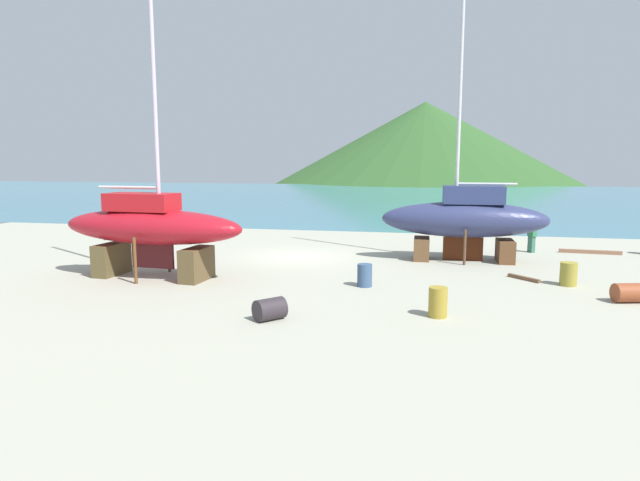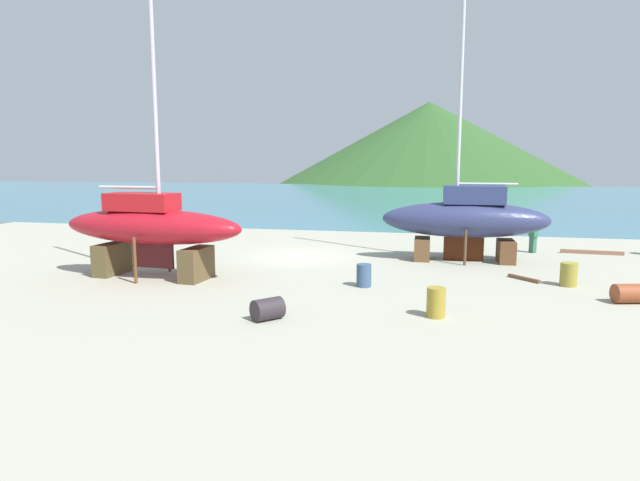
{
  "view_description": "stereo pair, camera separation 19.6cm",
  "coord_description": "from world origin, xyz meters",
  "px_view_note": "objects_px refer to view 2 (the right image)",
  "views": [
    {
      "loc": [
        6.29,
        -25.06,
        4.6
      ],
      "look_at": [
        1.55,
        -2.55,
        1.21
      ],
      "focal_mm": 30.71,
      "sensor_mm": 36.0,
      "label": 1
    },
    {
      "loc": [
        6.48,
        -25.02,
        4.6
      ],
      "look_at": [
        1.55,
        -2.55,
        1.21
      ],
      "focal_mm": 30.71,
      "sensor_mm": 36.0,
      "label": 2
    }
  ],
  "objects_px": {
    "barrel_tipped_center": "(569,274)",
    "worker": "(533,236)",
    "sailboat_mid_port": "(151,227)",
    "barrel_tar_black": "(628,293)",
    "barrel_tipped_left": "(364,275)",
    "sailboat_small_center": "(465,219)",
    "barrel_blue_faded": "(436,302)",
    "barrel_rust_far": "(268,309)"
  },
  "relations": [
    {
      "from": "barrel_tipped_center",
      "to": "worker",
      "type": "bearing_deg",
      "value": 90.77
    },
    {
      "from": "barrel_tipped_center",
      "to": "sailboat_mid_port",
      "type": "bearing_deg",
      "value": -173.26
    },
    {
      "from": "worker",
      "to": "barrel_tar_black",
      "type": "height_order",
      "value": "worker"
    },
    {
      "from": "worker",
      "to": "barrel_tipped_left",
      "type": "height_order",
      "value": "worker"
    },
    {
      "from": "barrel_tipped_left",
      "to": "barrel_tar_black",
      "type": "height_order",
      "value": "barrel_tipped_left"
    },
    {
      "from": "sailboat_small_center",
      "to": "worker",
      "type": "bearing_deg",
      "value": -139.78
    },
    {
      "from": "barrel_tipped_left",
      "to": "barrel_tar_black",
      "type": "bearing_deg",
      "value": -3.12
    },
    {
      "from": "sailboat_small_center",
      "to": "barrel_tipped_left",
      "type": "bearing_deg",
      "value": 57.03
    },
    {
      "from": "sailboat_small_center",
      "to": "worker",
      "type": "distance_m",
      "value": 4.73
    },
    {
      "from": "sailboat_small_center",
      "to": "sailboat_mid_port",
      "type": "bearing_deg",
      "value": 26.07
    },
    {
      "from": "barrel_tipped_left",
      "to": "barrel_blue_faded",
      "type": "distance_m",
      "value": 4.34
    },
    {
      "from": "barrel_rust_far",
      "to": "barrel_tipped_left",
      "type": "relative_size",
      "value": 1.03
    },
    {
      "from": "worker",
      "to": "barrel_tipped_center",
      "type": "bearing_deg",
      "value": 61.89
    },
    {
      "from": "barrel_tipped_center",
      "to": "barrel_rust_far",
      "type": "bearing_deg",
      "value": -145.69
    },
    {
      "from": "worker",
      "to": "sailboat_mid_port",
      "type": "bearing_deg",
      "value": 1.95
    },
    {
      "from": "barrel_blue_faded",
      "to": "barrel_tar_black",
      "type": "relative_size",
      "value": 0.99
    },
    {
      "from": "sailboat_small_center",
      "to": "barrel_rust_far",
      "type": "xyz_separation_m",
      "value": [
        -5.95,
        -10.91,
        -1.62
      ]
    },
    {
      "from": "barrel_rust_far",
      "to": "barrel_blue_faded",
      "type": "relative_size",
      "value": 0.96
    },
    {
      "from": "sailboat_small_center",
      "to": "barrel_tipped_left",
      "type": "height_order",
      "value": "sailboat_small_center"
    },
    {
      "from": "sailboat_small_center",
      "to": "barrel_tar_black",
      "type": "distance_m",
      "value": 8.38
    },
    {
      "from": "barrel_rust_far",
      "to": "barrel_tipped_left",
      "type": "xyz_separation_m",
      "value": [
        2.15,
        4.78,
        0.1
      ]
    },
    {
      "from": "sailboat_small_center",
      "to": "barrel_rust_far",
      "type": "height_order",
      "value": "sailboat_small_center"
    },
    {
      "from": "barrel_rust_far",
      "to": "barrel_tipped_center",
      "type": "bearing_deg",
      "value": 34.31
    },
    {
      "from": "sailboat_small_center",
      "to": "barrel_tipped_left",
      "type": "relative_size",
      "value": 15.88
    },
    {
      "from": "sailboat_small_center",
      "to": "barrel_blue_faded",
      "type": "relative_size",
      "value": 14.82
    },
    {
      "from": "barrel_rust_far",
      "to": "barrel_tar_black",
      "type": "bearing_deg",
      "value": 21.65
    },
    {
      "from": "sailboat_mid_port",
      "to": "barrel_tipped_center",
      "type": "distance_m",
      "value": 15.92
    },
    {
      "from": "sailboat_mid_port",
      "to": "barrel_tipped_center",
      "type": "relative_size",
      "value": 15.65
    },
    {
      "from": "barrel_rust_far",
      "to": "barrel_tipped_center",
      "type": "relative_size",
      "value": 0.99
    },
    {
      "from": "barrel_rust_far",
      "to": "barrel_tar_black",
      "type": "xyz_separation_m",
      "value": [
        10.85,
        4.31,
        -0.0
      ]
    },
    {
      "from": "worker",
      "to": "barrel_rust_far",
      "type": "xyz_separation_m",
      "value": [
        -9.4,
        -13.95,
        -0.54
      ]
    },
    {
      "from": "sailboat_small_center",
      "to": "worker",
      "type": "height_order",
      "value": "sailboat_small_center"
    },
    {
      "from": "barrel_tipped_left",
      "to": "barrel_rust_far",
      "type": "bearing_deg",
      "value": -114.26
    },
    {
      "from": "barrel_tar_black",
      "to": "barrel_tipped_center",
      "type": "bearing_deg",
      "value": 121.81
    },
    {
      "from": "sailboat_mid_port",
      "to": "barrel_tipped_left",
      "type": "distance_m",
      "value": 8.54
    },
    {
      "from": "barrel_tipped_center",
      "to": "barrel_blue_faded",
      "type": "distance_m",
      "value": 7.0
    },
    {
      "from": "barrel_rust_far",
      "to": "barrel_tar_black",
      "type": "distance_m",
      "value": 11.67
    },
    {
      "from": "barrel_tipped_left",
      "to": "barrel_blue_faded",
      "type": "xyz_separation_m",
      "value": [
        2.61,
        -3.46,
        0.03
      ]
    },
    {
      "from": "barrel_rust_far",
      "to": "barrel_tipped_left",
      "type": "bearing_deg",
      "value": 65.74
    },
    {
      "from": "barrel_rust_far",
      "to": "barrel_blue_faded",
      "type": "bearing_deg",
      "value": 15.47
    },
    {
      "from": "barrel_rust_far",
      "to": "barrel_tipped_left",
      "type": "distance_m",
      "value": 5.24
    },
    {
      "from": "sailboat_small_center",
      "to": "barrel_tar_black",
      "type": "height_order",
      "value": "sailboat_small_center"
    }
  ]
}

